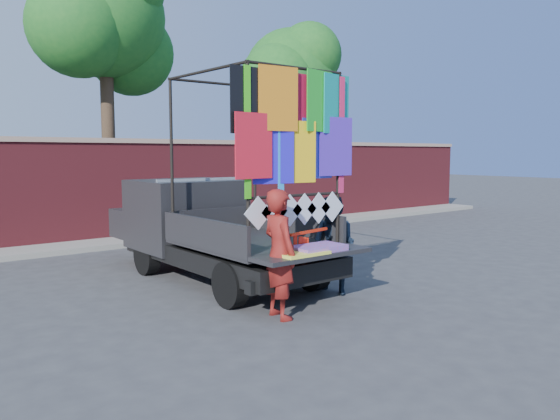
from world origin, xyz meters
TOP-DOWN VIEW (x-y plane):
  - ground at (0.00, 0.00)m, footprint 90.00×90.00m
  - brick_wall at (0.00, 7.00)m, footprint 30.00×0.45m
  - curb at (0.00, 6.30)m, footprint 30.00×1.20m
  - tree_mid at (1.02, 8.12)m, footprint 4.20×3.30m
  - tree_right at (7.52, 8.12)m, footprint 4.20×3.30m
  - pickup_truck at (0.34, 2.16)m, footprint 2.19×5.49m
  - woman at (-0.21, -0.83)m, footprint 0.50×0.69m
  - man at (1.26, -0.38)m, footprint 0.74×0.87m
  - streamer_bundle at (0.43, -0.61)m, footprint 0.87×0.22m

SIDE VIEW (x-z plane):
  - ground at x=0.00m, z-range 0.00..0.00m
  - curb at x=0.00m, z-range 0.00..0.12m
  - man at x=1.26m, z-range 0.00..1.57m
  - pickup_truck at x=0.34m, z-range -0.85..2.60m
  - woman at x=-0.21m, z-range 0.00..1.76m
  - streamer_bundle at x=0.43m, z-range 0.61..1.22m
  - brick_wall at x=0.00m, z-range 0.02..2.63m
  - tree_right at x=7.52m, z-range 1.44..8.06m
  - tree_mid at x=1.02m, z-range 1.83..9.56m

